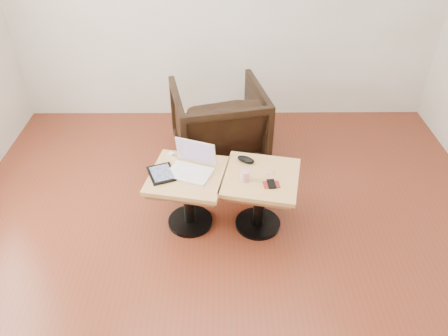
{
  "coord_description": "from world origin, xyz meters",
  "views": [
    {
      "loc": [
        -0.06,
        -2.25,
        2.52
      ],
      "look_at": [
        -0.04,
        0.4,
        0.56
      ],
      "focal_mm": 35.0,
      "sensor_mm": 36.0,
      "label": 1
    }
  ],
  "objects_px": {
    "striped_cup": "(245,176)",
    "side_table_right": "(260,189)",
    "armchair": "(219,124)",
    "side_table_left": "(188,186)",
    "laptop": "(192,166)"
  },
  "relations": [
    {
      "from": "side_table_left",
      "to": "side_table_right",
      "type": "height_order",
      "value": "same"
    },
    {
      "from": "side_table_left",
      "to": "armchair",
      "type": "xyz_separation_m",
      "value": [
        0.23,
        0.94,
        0.0
      ]
    },
    {
      "from": "laptop",
      "to": "side_table_left",
      "type": "bearing_deg",
      "value": -112.7
    },
    {
      "from": "laptop",
      "to": "striped_cup",
      "type": "bearing_deg",
      "value": 4.07
    },
    {
      "from": "striped_cup",
      "to": "side_table_left",
      "type": "bearing_deg",
      "value": 168.44
    },
    {
      "from": "laptop",
      "to": "armchair",
      "type": "distance_m",
      "value": 0.95
    },
    {
      "from": "striped_cup",
      "to": "armchair",
      "type": "distance_m",
      "value": 1.06
    },
    {
      "from": "side_table_right",
      "to": "armchair",
      "type": "bearing_deg",
      "value": 120.27
    },
    {
      "from": "striped_cup",
      "to": "side_table_right",
      "type": "bearing_deg",
      "value": 24.53
    },
    {
      "from": "laptop",
      "to": "striped_cup",
      "type": "xyz_separation_m",
      "value": [
        0.4,
        -0.12,
        -0.0
      ]
    },
    {
      "from": "side_table_right",
      "to": "laptop",
      "type": "xyz_separation_m",
      "value": [
        -0.52,
        0.07,
        0.17
      ]
    },
    {
      "from": "laptop",
      "to": "striped_cup",
      "type": "height_order",
      "value": "laptop"
    },
    {
      "from": "striped_cup",
      "to": "armchair",
      "type": "bearing_deg",
      "value": 100.9
    },
    {
      "from": "side_table_right",
      "to": "laptop",
      "type": "height_order",
      "value": "laptop"
    },
    {
      "from": "side_table_left",
      "to": "striped_cup",
      "type": "relative_size",
      "value": 7.47
    }
  ]
}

